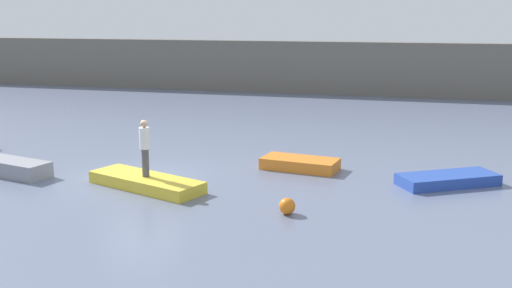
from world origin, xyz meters
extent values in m
plane|color=slate|center=(0.00, 0.00, 0.00)|extent=(120.00, 120.00, 0.00)
cube|color=#666056|center=(0.00, 22.88, 1.74)|extent=(80.00, 1.20, 3.49)
cube|color=gray|center=(-4.32, -0.70, 0.26)|extent=(3.01, 1.63, 0.52)
cube|color=gold|center=(0.71, -0.96, 0.18)|extent=(4.12, 2.56, 0.37)
cube|color=orange|center=(4.90, 2.56, 0.20)|extent=(2.77, 1.58, 0.39)
cube|color=#2B4CAD|center=(9.81, 1.83, 0.18)|extent=(3.33, 2.66, 0.35)
cylinder|color=#4C4C56|center=(0.71, -0.96, 0.81)|extent=(0.22, 0.22, 0.88)
cylinder|color=white|center=(0.71, -0.96, 1.59)|extent=(0.32, 0.32, 0.67)
sphere|color=tan|center=(0.71, -0.96, 2.04)|extent=(0.23, 0.23, 0.23)
sphere|color=orange|center=(5.49, -2.29, 0.23)|extent=(0.46, 0.46, 0.46)
camera|label=1|loc=(8.73, -17.65, 5.36)|focal=42.54mm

